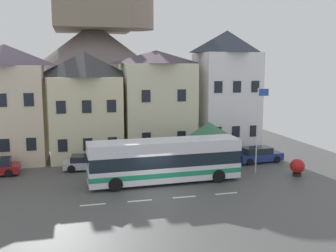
# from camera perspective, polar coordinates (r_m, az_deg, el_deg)

# --- Properties ---
(ground_plane) EXTENTS (40.00, 60.00, 0.07)m
(ground_plane) POSITION_cam_1_polar(r_m,az_deg,el_deg) (26.64, -1.48, -10.03)
(ground_plane) COLOR #4D4D4D
(townhouse_00) EXTENTS (6.37, 5.85, 10.57)m
(townhouse_00) POSITION_cam_1_polar(r_m,az_deg,el_deg) (37.12, -22.88, 3.04)
(townhouse_00) COLOR beige
(townhouse_00) RESTS_ON ground_plane
(townhouse_01) EXTENTS (6.45, 6.13, 10.00)m
(townhouse_01) POSITION_cam_1_polar(r_m,az_deg,el_deg) (36.85, -12.24, 3.05)
(townhouse_01) COLOR beige
(townhouse_01) RESTS_ON ground_plane
(townhouse_02) EXTENTS (6.67, 6.51, 10.19)m
(townhouse_02) POSITION_cam_1_polar(r_m,az_deg,el_deg) (37.86, -1.73, 3.55)
(townhouse_02) COLOR beige
(townhouse_02) RESTS_ON ground_plane
(townhouse_03) EXTENTS (5.68, 5.39, 12.18)m
(townhouse_03) POSITION_cam_1_polar(r_m,az_deg,el_deg) (39.38, 8.68, 5.11)
(townhouse_03) COLOR white
(townhouse_03) RESTS_ON ground_plane
(hilltop_castle) EXTENTS (40.92, 40.92, 23.34)m
(hilltop_castle) POSITION_cam_1_polar(r_m,az_deg,el_deg) (60.45, -10.88, 8.18)
(hilltop_castle) COLOR #665C59
(hilltop_castle) RESTS_ON ground_plane
(transit_bus) EXTENTS (11.47, 2.85, 3.23)m
(transit_bus) POSITION_cam_1_polar(r_m,az_deg,el_deg) (28.51, -0.48, -5.28)
(transit_bus) COLOR white
(transit_bus) RESTS_ON ground_plane
(bus_shelter) EXTENTS (3.60, 3.60, 3.96)m
(bus_shelter) POSITION_cam_1_polar(r_m,az_deg,el_deg) (32.65, 6.13, -0.77)
(bus_shelter) COLOR #473D33
(bus_shelter) RESTS_ON ground_plane
(parked_car_00) EXTENTS (4.26, 2.23, 1.23)m
(parked_car_00) POSITION_cam_1_polar(r_m,az_deg,el_deg) (32.95, -11.90, -5.36)
(parked_car_00) COLOR silver
(parked_car_00) RESTS_ON ground_plane
(parked_car_02) EXTENTS (4.39, 2.13, 1.38)m
(parked_car_02) POSITION_cam_1_polar(r_m,az_deg,el_deg) (35.67, 13.33, -4.22)
(parked_car_02) COLOR navy
(parked_car_02) RESTS_ON ground_plane
(pedestrian_00) EXTENTS (0.35, 0.35, 1.62)m
(pedestrian_00) POSITION_cam_1_polar(r_m,az_deg,el_deg) (31.70, 6.96, -5.12)
(pedestrian_00) COLOR #38332D
(pedestrian_00) RESTS_ON ground_plane
(pedestrian_01) EXTENTS (0.34, 0.31, 1.51)m
(pedestrian_01) POSITION_cam_1_polar(r_m,az_deg,el_deg) (32.64, 9.72, -5.01)
(pedestrian_01) COLOR #2D2D38
(pedestrian_01) RESTS_ON ground_plane
(public_bench) EXTENTS (1.41, 0.48, 0.87)m
(public_bench) POSITION_cam_1_polar(r_m,az_deg,el_deg) (34.84, 1.85, -4.64)
(public_bench) COLOR #33473D
(public_bench) RESTS_ON ground_plane
(flagpole) EXTENTS (0.95, 0.10, 6.93)m
(flagpole) POSITION_cam_1_polar(r_m,az_deg,el_deg) (31.53, 13.35, 0.28)
(flagpole) COLOR silver
(flagpole) RESTS_ON ground_plane
(harbour_buoy) EXTENTS (1.15, 1.15, 1.40)m
(harbour_buoy) POSITION_cam_1_polar(r_m,az_deg,el_deg) (31.98, 18.80, -5.78)
(harbour_buoy) COLOR black
(harbour_buoy) RESTS_ON ground_plane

